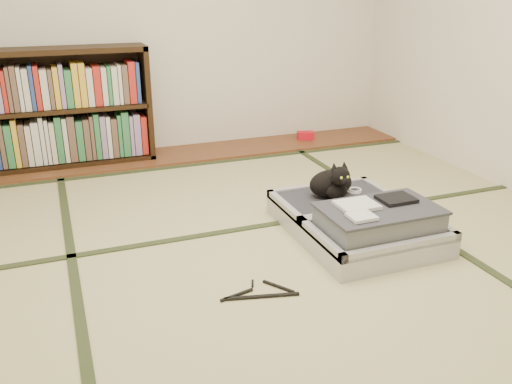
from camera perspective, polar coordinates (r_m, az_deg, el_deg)
name	(u,v)px	position (r m, az deg, el deg)	size (l,w,h in m)	color
floor	(271,258)	(2.93, 1.55, -7.00)	(4.50, 4.50, 0.00)	tan
wood_strip	(182,154)	(4.70, -7.81, 3.95)	(4.00, 0.50, 0.02)	brown
red_item	(306,135)	(5.11, 5.24, 5.96)	(0.15, 0.09, 0.07)	red
tatami_borders	(240,222)	(3.35, -1.69, -3.21)	(4.00, 4.50, 0.01)	#2D381E
bookcase	(58,111)	(4.55, -20.15, 8.03)	(1.43, 0.33, 0.92)	black
suitcase	(359,221)	(3.18, 10.77, -3.02)	(0.72, 0.96, 0.28)	#AEAEB3
cat	(333,183)	(3.36, 8.10, 0.92)	(0.32, 0.32, 0.26)	black
cable_coil	(354,191)	(3.50, 10.33, 0.15)	(0.10, 0.10, 0.02)	white
hanger	(260,293)	(2.61, 0.39, -10.61)	(0.37, 0.21, 0.01)	black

